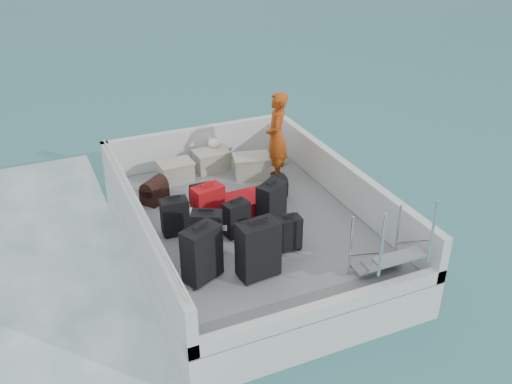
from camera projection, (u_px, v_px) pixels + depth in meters
ground at (249, 254)px, 9.32m from camera, size 160.00×160.00×0.00m
ferry_hull at (249, 238)px, 9.17m from camera, size 3.60×5.00×0.60m
deck at (249, 222)px, 9.03m from camera, size 3.30×4.70×0.02m
deck_fittings at (277, 206)px, 8.71m from camera, size 3.60×5.00×0.90m
suitcase_0 at (202, 254)px, 7.53m from camera, size 0.59×0.49×0.80m
suitcase_1 at (207, 232)px, 8.14m from camera, size 0.50×0.41×0.65m
suitcase_2 at (175, 217)px, 8.57m from camera, size 0.42×0.27×0.59m
suitcase_3 at (258, 250)px, 7.59m from camera, size 0.58×0.37×0.83m
suitcase_4 at (236, 219)px, 8.55m from camera, size 0.42×0.31×0.56m
suitcase_5 at (208, 206)px, 8.81m from camera, size 0.52×0.37×0.65m
suitcase_6 at (288, 234)px, 8.21m from camera, size 0.39×0.24×0.53m
suitcase_7 at (271, 203)px, 8.89m from camera, size 0.54×0.46×0.65m
suitcase_8 at (243, 206)px, 9.12m from camera, size 0.84×0.57×0.32m
duffel_0 at (154, 193)px, 9.53m from camera, size 0.53×0.51×0.32m
duffel_1 at (204, 197)px, 9.40m from camera, size 0.43×0.30×0.32m
duffel_2 at (273, 192)px, 9.55m from camera, size 0.59×0.54×0.32m
crate_0 at (176, 172)px, 10.18m from camera, size 0.59×0.42×0.34m
crate_1 at (211, 161)px, 10.58m from camera, size 0.61×0.43×0.36m
crate_2 at (215, 157)px, 10.80m from camera, size 0.58×0.46×0.31m
crate_3 at (252, 167)px, 10.35m from camera, size 0.70×0.56×0.37m
yellow_bag at (279, 158)px, 10.84m from camera, size 0.28×0.26×0.22m
white_bag at (214, 145)px, 10.69m from camera, size 0.24×0.24×0.18m
passenger at (276, 137)px, 9.98m from camera, size 0.61×0.70×1.61m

